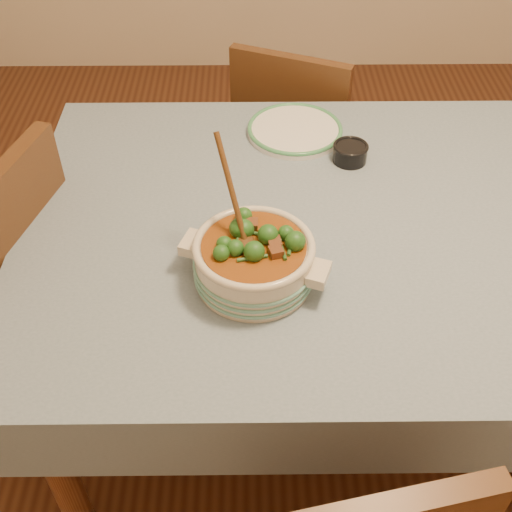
{
  "coord_description": "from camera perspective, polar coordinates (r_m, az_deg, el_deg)",
  "views": [
    {
      "loc": [
        -0.3,
        -1.15,
        1.74
      ],
      "look_at": [
        -0.29,
        -0.21,
        0.84
      ],
      "focal_mm": 45.0,
      "sensor_mm": 36.0,
      "label": 1
    }
  ],
  "objects": [
    {
      "name": "dining_table",
      "position": [
        1.6,
        10.24,
        0.67
      ],
      "size": [
        1.68,
        1.08,
        0.76
      ],
      "color": "brown",
      "rests_on": "floor"
    },
    {
      "name": "white_plate",
      "position": [
        1.8,
        3.48,
        11.13
      ],
      "size": [
        0.33,
        0.33,
        0.02
      ],
      "rotation": [
        0.0,
        0.0,
        0.34
      ],
      "color": "white",
      "rests_on": "dining_table"
    },
    {
      "name": "condiment_bowl",
      "position": [
        1.7,
        8.38,
        9.14
      ],
      "size": [
        0.11,
        0.11,
        0.05
      ],
      "rotation": [
        0.0,
        0.0,
        0.29
      ],
      "color": "black",
      "rests_on": "dining_table"
    },
    {
      "name": "chair_far",
      "position": [
        2.29,
        3.6,
        10.24
      ],
      "size": [
        0.51,
        0.51,
        0.84
      ],
      "rotation": [
        0.0,
        0.0,
        2.75
      ],
      "color": "#523719",
      "rests_on": "floor"
    },
    {
      "name": "floor",
      "position": [
        2.1,
        7.96,
        -12.7
      ],
      "size": [
        4.5,
        4.5,
        0.0
      ],
      "primitive_type": "plane",
      "color": "#3E1E11",
      "rests_on": "ground"
    },
    {
      "name": "stew_casserole",
      "position": [
        1.32,
        -0.2,
        -0.16
      ],
      "size": [
        0.32,
        0.31,
        0.3
      ],
      "rotation": [
        0.0,
        0.0,
        -0.35
      ],
      "color": "beige",
      "rests_on": "dining_table"
    }
  ]
}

